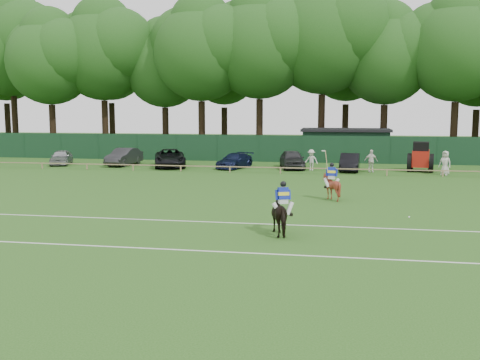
% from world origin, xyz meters
% --- Properties ---
extents(ground, '(160.00, 160.00, 0.00)m').
position_xyz_m(ground, '(0.00, 0.00, 0.00)').
color(ground, '#1E4C14').
rests_on(ground, ground).
extents(horse_dark, '(1.49, 2.09, 1.61)m').
position_xyz_m(horse_dark, '(3.31, -2.91, 0.81)').
color(horse_dark, black).
rests_on(horse_dark, ground).
extents(horse_chestnut, '(1.35, 1.48, 1.47)m').
position_xyz_m(horse_chestnut, '(5.08, 6.12, 0.74)').
color(horse_chestnut, maroon).
rests_on(horse_chestnut, ground).
extents(sedan_silver, '(2.67, 4.22, 1.34)m').
position_xyz_m(sedan_silver, '(-18.91, 21.14, 0.67)').
color(sedan_silver, '#9B9DA0').
rests_on(sedan_silver, ground).
extents(sedan_grey, '(2.01, 4.71, 1.51)m').
position_xyz_m(sedan_grey, '(-13.23, 21.65, 0.75)').
color(sedan_grey, '#2A2B2D').
rests_on(sedan_grey, ground).
extents(suv_black, '(4.12, 6.00, 1.52)m').
position_xyz_m(suv_black, '(-8.82, 20.99, 0.76)').
color(suv_black, black).
rests_on(suv_black, ground).
extents(sedan_navy, '(2.94, 4.64, 1.25)m').
position_xyz_m(sedan_navy, '(-3.20, 21.06, 0.63)').
color(sedan_navy, '#121B3B').
rests_on(sedan_navy, ground).
extents(hatch_grey, '(2.70, 4.82, 1.55)m').
position_xyz_m(hatch_grey, '(1.58, 21.64, 0.78)').
color(hatch_grey, '#2F2F31').
rests_on(hatch_grey, ground).
extents(estate_black, '(1.72, 4.32, 1.40)m').
position_xyz_m(estate_black, '(6.29, 20.74, 0.70)').
color(estate_black, black).
rests_on(estate_black, ground).
extents(spectator_left, '(1.22, 0.89, 1.69)m').
position_xyz_m(spectator_left, '(3.23, 20.55, 0.85)').
color(spectator_left, beige).
rests_on(spectator_left, ground).
extents(spectator_mid, '(1.12, 0.65, 1.79)m').
position_xyz_m(spectator_mid, '(7.91, 20.07, 0.89)').
color(spectator_mid, silver).
rests_on(spectator_mid, ground).
extents(spectator_right, '(1.07, 0.99, 1.84)m').
position_xyz_m(spectator_right, '(13.31, 19.07, 0.92)').
color(spectator_right, beige).
rests_on(spectator_right, ground).
extents(rider_dark, '(0.91, 0.55, 1.41)m').
position_xyz_m(rider_dark, '(3.31, -2.92, 1.53)').
color(rider_dark, silver).
rests_on(rider_dark, ground).
extents(rider_chestnut, '(0.93, 0.64, 2.05)m').
position_xyz_m(rider_chestnut, '(5.07, 6.11, 1.43)').
color(rider_chestnut, silver).
rests_on(rider_chestnut, ground).
extents(polo_ball, '(0.09, 0.09, 0.09)m').
position_xyz_m(polo_ball, '(8.73, 1.53, 0.04)').
color(polo_ball, silver).
rests_on(polo_ball, ground).
extents(pitch_lines, '(60.00, 5.10, 0.01)m').
position_xyz_m(pitch_lines, '(0.00, -3.50, 0.01)').
color(pitch_lines, silver).
rests_on(pitch_lines, ground).
extents(pitch_rail, '(62.10, 0.10, 0.50)m').
position_xyz_m(pitch_rail, '(0.00, 18.00, 0.45)').
color(pitch_rail, '#997F5B').
rests_on(pitch_rail, ground).
extents(perimeter_fence, '(92.08, 0.08, 2.50)m').
position_xyz_m(perimeter_fence, '(0.00, 27.00, 1.25)').
color(perimeter_fence, '#14351E').
rests_on(perimeter_fence, ground).
extents(utility_shed, '(8.40, 4.40, 3.04)m').
position_xyz_m(utility_shed, '(6.00, 30.00, 1.54)').
color(utility_shed, '#14331E').
rests_on(utility_shed, ground).
extents(tree_row, '(96.00, 12.00, 21.00)m').
position_xyz_m(tree_row, '(2.00, 35.00, 0.00)').
color(tree_row, '#26561C').
rests_on(tree_row, ground).
extents(tractor, '(2.28, 3.07, 2.37)m').
position_xyz_m(tractor, '(11.84, 21.35, 1.12)').
color(tractor, '#AB1A0F').
rests_on(tractor, ground).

